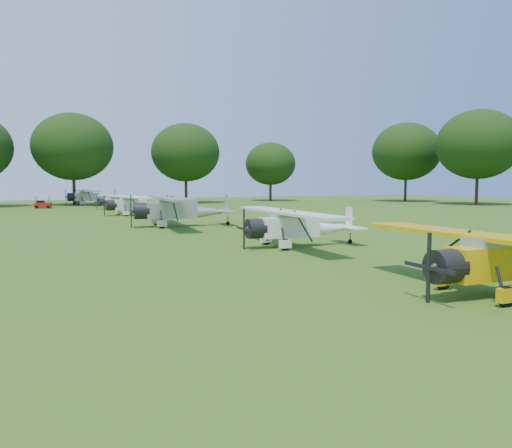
{
  "coord_description": "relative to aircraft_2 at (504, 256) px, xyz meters",
  "views": [
    {
      "loc": [
        -11.98,
        -17.49,
        3.28
      ],
      "look_at": [
        -1.73,
        2.12,
        1.4
      ],
      "focal_mm": 35.0,
      "sensor_mm": 36.0,
      "label": 1
    }
  ],
  "objects": [
    {
      "name": "golf_cart",
      "position": [
        -7.94,
        57.44,
        -0.57
      ],
      "size": [
        2.16,
        1.61,
        1.66
      ],
      "rotation": [
        0.0,
        0.0,
        -0.24
      ],
      "color": "red",
      "rests_on": "ground"
    },
    {
      "name": "aircraft_6",
      "position": [
        -0.03,
        51.04,
        -0.06
      ],
      "size": [
        5.84,
        9.24,
        1.82
      ],
      "rotation": [
        0.0,
        0.0,
        0.17
      ],
      "color": "white",
      "rests_on": "ground"
    },
    {
      "name": "aircraft_7",
      "position": [
        -1.1,
        64.51,
        0.22
      ],
      "size": [
        7.3,
        11.64,
        2.29
      ],
      "rotation": [
        0.0,
        0.0,
        0.09
      ],
      "color": "#B8B8BC",
      "rests_on": "ground"
    },
    {
      "name": "aircraft_5",
      "position": [
        -0.94,
        39.68,
        0.07
      ],
      "size": [
        6.53,
        10.41,
        2.05
      ],
      "rotation": [
        0.0,
        0.0,
        0.08
      ],
      "color": "white",
      "rests_on": "ground"
    },
    {
      "name": "aircraft_4",
      "position": [
        -1.15,
        25.66,
        0.27
      ],
      "size": [
        7.63,
        12.1,
        2.38
      ],
      "rotation": [
        0.0,
        0.0,
        -0.15
      ],
      "color": "#B8B8BC",
      "rests_on": "ground"
    },
    {
      "name": "aircraft_2",
      "position": [
        0.0,
        0.0,
        0.0
      ],
      "size": [
        6.13,
        9.76,
        1.92
      ],
      "rotation": [
        0.0,
        0.0,
        -0.08
      ],
      "color": "#E7AE09",
      "rests_on": "ground"
    },
    {
      "name": "aircraft_3",
      "position": [
        0.42,
        11.9,
        0.04
      ],
      "size": [
        6.36,
        10.13,
        1.99
      ],
      "rotation": [
        0.0,
        0.0,
        -0.1
      ],
      "color": "white",
      "rests_on": "ground"
    },
    {
      "name": "tree_belt",
      "position": [
        2.48,
        8.25,
        6.91
      ],
      "size": [
        137.36,
        130.27,
        14.52
      ],
      "color": "black",
      "rests_on": "ground"
    },
    {
      "name": "ground",
      "position": [
        -1.1,
        8.09,
        -1.12
      ],
      "size": [
        160.0,
        160.0,
        0.0
      ],
      "primitive_type": "plane",
      "color": "#2C5314",
      "rests_on": "ground"
    }
  ]
}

